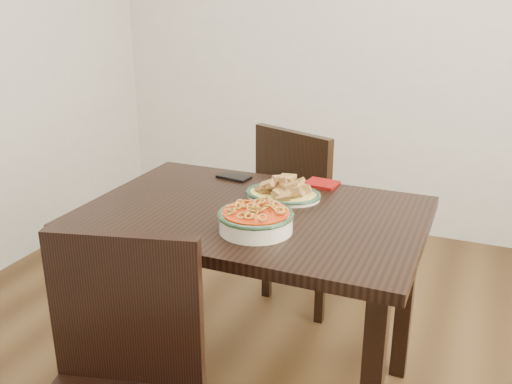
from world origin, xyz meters
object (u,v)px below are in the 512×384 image
at_px(chair_far, 306,208).
at_px(fish_plate, 283,186).
at_px(dining_table, 254,237).
at_px(noodle_bowl, 256,218).
at_px(smartphone, 234,177).

relative_size(chair_far, fish_plate, 3.21).
bearing_deg(dining_table, fish_plate, 72.54).
bearing_deg(chair_far, noodle_bowl, 118.72).
height_order(fish_plate, smartphone, fish_plate).
xyz_separation_m(dining_table, smartphone, (-0.21, 0.29, 0.11)).
bearing_deg(smartphone, noodle_bowl, -48.42).
xyz_separation_m(dining_table, noodle_bowl, (0.08, -0.16, 0.15)).
height_order(chair_far, fish_plate, chair_far).
bearing_deg(fish_plate, smartphone, 152.95).
bearing_deg(chair_far, dining_table, 114.15).
distance_m(fish_plate, noodle_bowl, 0.32).
relative_size(chair_far, noodle_bowl, 3.63).
distance_m(dining_table, chair_far, 0.71).
relative_size(noodle_bowl, smartphone, 1.85).
bearing_deg(noodle_bowl, dining_table, 115.13).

